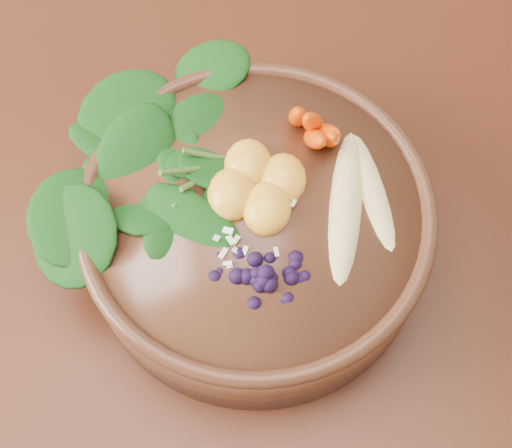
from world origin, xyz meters
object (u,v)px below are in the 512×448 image
object	(u,v)px
blueberry_pile	(264,266)
mandarin_cluster	(257,178)
banana_halves	(361,190)
kale_heap	(196,132)
dining_table	(62,251)
stoneware_bowl	(256,229)
carrot_cluster	(315,95)

from	to	relation	value
blueberry_pile	mandarin_cluster	bearing A→B (deg)	98.82
banana_halves	kale_heap	bearing A→B (deg)	156.45
banana_halves	mandarin_cluster	size ratio (longest dim) A/B	1.81
dining_table	blueberry_pile	xyz separation A→B (m)	(0.23, -0.08, 0.20)
mandarin_cluster	stoneware_bowl	bearing A→B (deg)	-88.26
kale_heap	banana_halves	world-z (taller)	kale_heap
kale_heap	mandarin_cluster	distance (m)	0.07
mandarin_cluster	blueberry_pile	xyz separation A→B (m)	(0.01, -0.08, 0.00)
blueberry_pile	dining_table	bearing A→B (deg)	160.31
dining_table	mandarin_cluster	size ratio (longest dim) A/B	15.93
dining_table	banana_halves	size ratio (longest dim) A/B	8.81
dining_table	carrot_cluster	bearing A→B (deg)	15.52
carrot_cluster	banana_halves	distance (m)	0.09
dining_table	stoneware_bowl	xyz separation A→B (m)	(0.22, -0.02, 0.14)
dining_table	stoneware_bowl	bearing A→B (deg)	-4.89
kale_heap	blueberry_pile	distance (m)	0.14
dining_table	blueberry_pile	world-z (taller)	blueberry_pile
kale_heap	stoneware_bowl	bearing A→B (deg)	-45.05
kale_heap	blueberry_pile	size ratio (longest dim) A/B	1.42
kale_heap	blueberry_pile	world-z (taller)	kale_heap
blueberry_pile	kale_heap	bearing A→B (deg)	119.88
stoneware_bowl	mandarin_cluster	bearing A→B (deg)	91.74
dining_table	stoneware_bowl	world-z (taller)	stoneware_bowl
dining_table	banana_halves	xyz separation A→B (m)	(0.31, -0.00, 0.19)
stoneware_bowl	kale_heap	distance (m)	0.11
stoneware_bowl	carrot_cluster	size ratio (longest dim) A/B	3.62
kale_heap	carrot_cluster	distance (m)	0.11
stoneware_bowl	dining_table	bearing A→B (deg)	175.11
carrot_cluster	dining_table	bearing A→B (deg)	-172.56
stoneware_bowl	carrot_cluster	bearing A→B (deg)	64.39
carrot_cluster	blueberry_pile	world-z (taller)	carrot_cluster
dining_table	kale_heap	xyz separation A→B (m)	(0.16, 0.04, 0.20)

